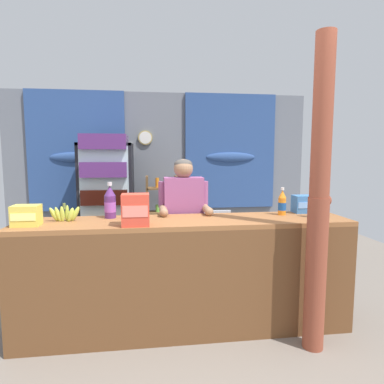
# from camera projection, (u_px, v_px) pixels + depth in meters

# --- Properties ---
(ground_plane) EXTENTS (7.79, 7.79, 0.00)m
(ground_plane) POSITION_uv_depth(u_px,v_px,m) (168.00, 297.00, 3.57)
(ground_plane) COLOR slate
(back_wall_curtained) EXTENTS (4.73, 0.22, 2.52)m
(back_wall_curtained) POSITION_uv_depth(u_px,v_px,m) (160.00, 170.00, 5.24)
(back_wall_curtained) COLOR slate
(back_wall_curtained) RESTS_ON ground
(stall_counter) EXTENTS (2.86, 0.56, 0.99)m
(stall_counter) POSITION_uv_depth(u_px,v_px,m) (187.00, 267.00, 2.76)
(stall_counter) COLOR #935B33
(stall_counter) RESTS_ON ground
(timber_post) EXTENTS (0.18, 0.16, 2.45)m
(timber_post) POSITION_uv_depth(u_px,v_px,m) (319.00, 204.00, 2.51)
(timber_post) COLOR brown
(timber_post) RESTS_ON ground
(drink_fridge) EXTENTS (0.72, 0.71, 1.82)m
(drink_fridge) POSITION_uv_depth(u_px,v_px,m) (107.00, 194.00, 4.59)
(drink_fridge) COLOR black
(drink_fridge) RESTS_ON ground
(bottle_shelf_rack) EXTENTS (0.48, 0.28, 1.24)m
(bottle_shelf_rack) POSITION_uv_depth(u_px,v_px,m) (162.00, 215.00, 4.95)
(bottle_shelf_rack) COLOR brown
(bottle_shelf_rack) RESTS_ON ground
(plastic_lawn_chair) EXTENTS (0.47, 0.47, 0.86)m
(plastic_lawn_chair) POSITION_uv_depth(u_px,v_px,m) (213.00, 237.00, 4.23)
(plastic_lawn_chair) COLOR silver
(plastic_lawn_chair) RESTS_ON ground
(shopkeeper) EXTENTS (0.50, 0.42, 1.51)m
(shopkeeper) POSITION_uv_depth(u_px,v_px,m) (184.00, 215.00, 3.25)
(shopkeeper) COLOR #28282D
(shopkeeper) RESTS_ON ground
(soda_bottle_grape_soda) EXTENTS (0.10, 0.10, 0.32)m
(soda_bottle_grape_soda) POSITION_uv_depth(u_px,v_px,m) (110.00, 203.00, 2.89)
(soda_bottle_grape_soda) COLOR #56286B
(soda_bottle_grape_soda) RESTS_ON stall_counter
(soda_bottle_water) EXTENTS (0.07, 0.07, 0.21)m
(soda_bottle_water) POSITION_uv_depth(u_px,v_px,m) (313.00, 208.00, 2.93)
(soda_bottle_water) COLOR silver
(soda_bottle_water) RESTS_ON stall_counter
(soda_bottle_orange_soda) EXTENTS (0.07, 0.07, 0.26)m
(soda_bottle_orange_soda) POSITION_uv_depth(u_px,v_px,m) (282.00, 203.00, 3.04)
(soda_bottle_orange_soda) COLOR orange
(soda_bottle_orange_soda) RESTS_ON stall_counter
(snack_box_crackers) EXTENTS (0.22, 0.16, 0.25)m
(snack_box_crackers) POSITION_uv_depth(u_px,v_px,m) (136.00, 210.00, 2.58)
(snack_box_crackers) COLOR #E5422D
(snack_box_crackers) RESTS_ON stall_counter
(snack_box_instant_noodle) EXTENTS (0.21, 0.15, 0.16)m
(snack_box_instant_noodle) POSITION_uv_depth(u_px,v_px,m) (26.00, 216.00, 2.58)
(snack_box_instant_noodle) COLOR #EAD14C
(snack_box_instant_noodle) RESTS_ON stall_counter
(snack_box_biscuit) EXTENTS (0.21, 0.15, 0.17)m
(snack_box_biscuit) POSITION_uv_depth(u_px,v_px,m) (304.00, 204.00, 3.17)
(snack_box_biscuit) COLOR #3D75B7
(snack_box_biscuit) RESTS_ON stall_counter
(banana_bunch) EXTENTS (0.27, 0.06, 0.16)m
(banana_bunch) POSITION_uv_depth(u_px,v_px,m) (65.00, 214.00, 2.75)
(banana_bunch) COLOR #B7C647
(banana_bunch) RESTS_ON stall_counter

